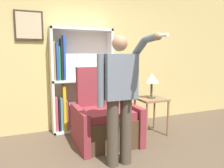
% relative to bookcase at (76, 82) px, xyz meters
% --- Properties ---
extents(wall_back, '(8.00, 0.11, 2.80)m').
position_rel_bookcase_xyz_m(wall_back, '(0.05, 0.16, 0.49)').
color(wall_back, tan).
rests_on(wall_back, ground_plane).
extents(bookcase, '(1.15, 0.28, 1.90)m').
position_rel_bookcase_xyz_m(bookcase, '(0.00, 0.00, 0.00)').
color(bookcase, white).
rests_on(bookcase, ground_plane).
extents(armchair, '(0.96, 0.87, 1.22)m').
position_rel_bookcase_xyz_m(armchair, '(0.29, -0.75, -0.53)').
color(armchair, '#4C3823').
rests_on(armchair, ground_plane).
extents(person_standing, '(0.56, 0.78, 1.66)m').
position_rel_bookcase_xyz_m(person_standing, '(0.21, -1.53, 0.03)').
color(person_standing, '#473D33').
rests_on(person_standing, ground_plane).
extents(side_table, '(0.48, 0.48, 0.66)m').
position_rel_bookcase_xyz_m(side_table, '(1.19, -0.72, -0.36)').
color(side_table, '#846647').
rests_on(side_table, ground_plane).
extents(table_lamp, '(0.25, 0.25, 0.45)m').
position_rel_bookcase_xyz_m(table_lamp, '(1.19, -0.72, 0.08)').
color(table_lamp, '#4C4233').
rests_on(table_lamp, side_table).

